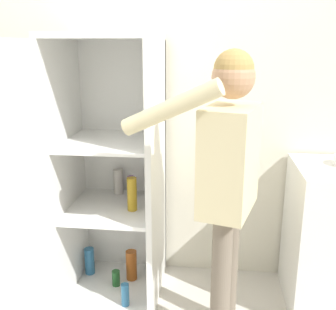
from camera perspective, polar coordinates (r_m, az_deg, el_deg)
The scene contains 3 objects.
wall_back at distance 2.76m, azimuth -3.24°, elevation 8.01°, with size 7.00×0.06×2.55m.
refrigerator at distance 2.49m, azimuth -10.75°, elevation -3.38°, with size 0.83×1.25×1.71m.
person at distance 2.08m, azimuth 8.68°, elevation -1.54°, with size 0.72×0.55×1.63m.
Camera 1 is at (0.48, -1.72, 1.64)m, focal length 42.00 mm.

